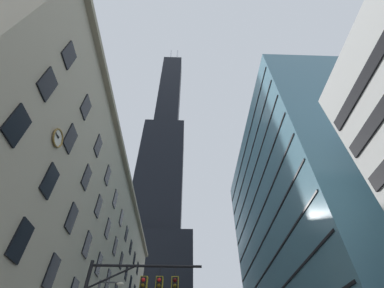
% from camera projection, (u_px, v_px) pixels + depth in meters
% --- Properties ---
extents(station_building, '(16.46, 58.33, 27.77)m').
position_uv_depth(station_building, '(48.00, 267.00, 32.61)').
color(station_building, '#B2A88E').
rests_on(station_building, ground).
extents(dark_skyscraper, '(29.67, 29.67, 214.22)m').
position_uv_depth(dark_skyscraper, '(158.00, 204.00, 112.24)').
color(dark_skyscraper, black).
rests_on(dark_skyscraper, ground).
extents(glass_office_midrise, '(19.85, 40.13, 43.72)m').
position_uv_depth(glass_office_midrise, '(320.00, 231.00, 42.65)').
color(glass_office_midrise, teal).
rests_on(glass_office_midrise, ground).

